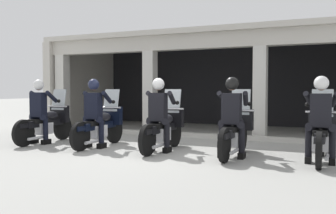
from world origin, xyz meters
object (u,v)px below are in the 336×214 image
object	(u,v)px
motorcycle_left	(101,125)
police_officer_center	(159,108)
motorcycle_right	(235,131)
police_officer_far_right	(321,112)
police_officer_right	(232,110)
motorcycle_far_left	(48,123)
police_officer_left	(94,107)
motorcycle_far_right	(321,134)
police_officer_far_left	(39,106)
motorcycle_center	(164,128)

from	to	relation	value
motorcycle_left	police_officer_center	size ratio (longest dim) A/B	1.29
motorcycle_left	motorcycle_right	distance (m)	3.22
police_officer_far_right	police_officer_right	bearing A→B (deg)	-178.32
motorcycle_far_left	police_officer_far_right	world-z (taller)	police_officer_far_right
police_officer_center	police_officer_left	bearing A→B (deg)	177.94
motorcycle_far_left	motorcycle_far_right	world-z (taller)	same
police_officer_far_left	police_officer_right	distance (m)	4.83
motorcycle_far_left	motorcycle_right	world-z (taller)	same
police_officer_right	police_officer_left	bearing A→B (deg)	171.80
motorcycle_center	motorcycle_far_right	distance (m)	3.22
motorcycle_center	motorcycle_right	size ratio (longest dim) A/B	1.00
police_officer_left	police_officer_far_right	xyz separation A→B (m)	(4.83, 0.08, 0.00)
police_officer_center	police_officer_right	world-z (taller)	same
police_officer_far_right	motorcycle_far_right	bearing A→B (deg)	88.96
motorcycle_center	motorcycle_right	distance (m)	1.61
motorcycle_far_left	motorcycle_left	xyz separation A→B (m)	(1.61, 0.01, 0.00)
motorcycle_far_left	police_officer_left	distance (m)	1.69
police_officer_left	motorcycle_far_right	distance (m)	4.86
police_officer_far_left	motorcycle_far_right	world-z (taller)	police_officer_far_left
police_officer_far_left	police_officer_far_right	distance (m)	6.44
motorcycle_left	motorcycle_center	bearing A→B (deg)	-3.50
police_officer_far_left	motorcycle_far_right	bearing A→B (deg)	0.88
motorcycle_far_left	motorcycle_right	bearing A→B (deg)	-2.20
motorcycle_far_left	motorcycle_center	xyz separation A→B (m)	(3.22, 0.07, 0.00)
police_officer_left	police_officer_far_left	bearing A→B (deg)	174.79
motorcycle_right	motorcycle_far_right	bearing A→B (deg)	-5.86
motorcycle_left	police_officer_right	bearing A→B (deg)	-10.53
motorcycle_far_left	motorcycle_center	world-z (taller)	same
motorcycle_center	motorcycle_far_right	xyz separation A→B (m)	(3.22, 0.02, 0.00)
motorcycle_center	police_officer_far_right	distance (m)	3.26
motorcycle_right	police_officer_right	world-z (taller)	police_officer_right
police_officer_center	motorcycle_right	bearing A→B (deg)	3.99
police_officer_far_left	motorcycle_left	xyz separation A→B (m)	(1.61, 0.29, -0.44)
motorcycle_center	motorcycle_right	bearing A→B (deg)	-6.04
police_officer_right	police_officer_far_right	world-z (taller)	same
police_officer_far_left	police_officer_right	world-z (taller)	same
police_officer_far_left	police_officer_left	xyz separation A→B (m)	(1.61, 0.01, 0.00)
police_officer_left	motorcycle_right	xyz separation A→B (m)	(3.22, 0.29, -0.44)
motorcycle_far_right	police_officer_far_right	world-z (taller)	police_officer_far_right
police_officer_center	motorcycle_right	xyz separation A→B (m)	(1.61, 0.23, -0.44)
police_officer_far_left	motorcycle_center	size ratio (longest dim) A/B	0.78
motorcycle_far_left	police_officer_far_right	size ratio (longest dim) A/B	1.29
police_officer_center	motorcycle_far_right	distance (m)	3.26
motorcycle_center	police_officer_right	size ratio (longest dim) A/B	1.29
motorcycle_center	police_officer_right	distance (m)	1.70
motorcycle_left	police_officer_far_right	bearing A→B (deg)	-8.07
police_officer_left	police_officer_far_right	world-z (taller)	same
motorcycle_right	motorcycle_center	bearing A→B (deg)	169.81
motorcycle_left	police_officer_far_right	size ratio (longest dim) A/B	1.29
motorcycle_left	motorcycle_right	xyz separation A→B (m)	(3.22, 0.01, 0.00)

